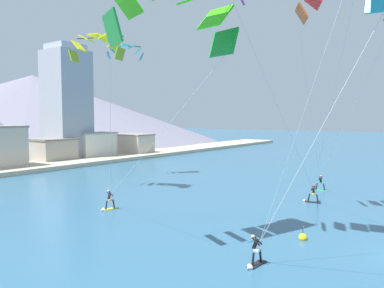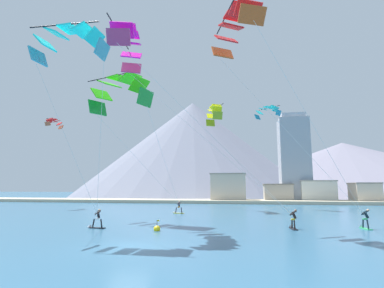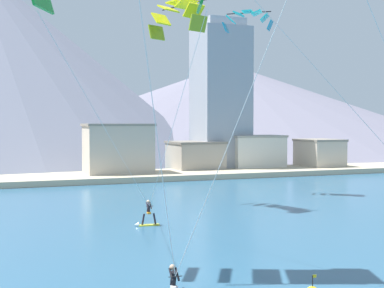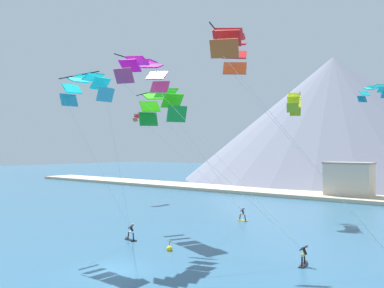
{
  "view_description": "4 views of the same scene",
  "coord_description": "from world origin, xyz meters",
  "px_view_note": "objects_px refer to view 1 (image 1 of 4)",
  "views": [
    {
      "loc": [
        -24.42,
        -1.64,
        8.15
      ],
      "look_at": [
        0.72,
        16.58,
        5.94
      ],
      "focal_mm": 35.0,
      "sensor_mm": 36.0,
      "label": 1
    },
    {
      "loc": [
        7.15,
        -18.09,
        3.6
      ],
      "look_at": [
        1.3,
        14.37,
        8.38
      ],
      "focal_mm": 28.0,
      "sensor_mm": 36.0,
      "label": 2
    },
    {
      "loc": [
        -12.44,
        -11.36,
        7.0
      ],
      "look_at": [
        -1.47,
        17.18,
        5.79
      ],
      "focal_mm": 50.0,
      "sensor_mm": 36.0,
      "label": 3
    },
    {
      "loc": [
        22.09,
        -19.26,
        9.13
      ],
      "look_at": [
        -1.48,
        11.65,
        9.8
      ],
      "focal_mm": 35.0,
      "sensor_mm": 36.0,
      "label": 4
    }
  ],
  "objects_px": {
    "kitesurfer_mid_center": "(319,185)",
    "kitesurfer_near_trail": "(108,203)",
    "kitesurfer_far_left": "(311,197)",
    "parafoil_kite_near_trail": "(174,10)",
    "parafoil_kite_distant_low_drift": "(125,50)",
    "kitesurfer_near_lead": "(254,257)",
    "parafoil_kite_distant_high_outer": "(97,44)",
    "race_marker_buoy": "(303,237)"
  },
  "relations": [
    {
      "from": "kitesurfer_near_trail",
      "to": "parafoil_kite_distant_low_drift",
      "type": "relative_size",
      "value": 0.39
    },
    {
      "from": "parafoil_kite_distant_high_outer",
      "to": "parafoil_kite_near_trail",
      "type": "bearing_deg",
      "value": -116.83
    },
    {
      "from": "kitesurfer_far_left",
      "to": "parafoil_kite_near_trail",
      "type": "height_order",
      "value": "parafoil_kite_near_trail"
    },
    {
      "from": "kitesurfer_near_lead",
      "to": "parafoil_kite_near_trail",
      "type": "distance_m",
      "value": 14.96
    },
    {
      "from": "kitesurfer_mid_center",
      "to": "kitesurfer_far_left",
      "type": "xyz_separation_m",
      "value": [
        -6.22,
        -1.21,
        -0.03
      ]
    },
    {
      "from": "kitesurfer_near_lead",
      "to": "parafoil_kite_near_trail",
      "type": "xyz_separation_m",
      "value": [
        -0.51,
        5.2,
        14.02
      ]
    },
    {
      "from": "kitesurfer_near_lead",
      "to": "kitesurfer_mid_center",
      "type": "relative_size",
      "value": 0.98
    },
    {
      "from": "parafoil_kite_near_trail",
      "to": "race_marker_buoy",
      "type": "relative_size",
      "value": 14.38
    },
    {
      "from": "parafoil_kite_near_trail",
      "to": "parafoil_kite_distant_high_outer",
      "type": "xyz_separation_m",
      "value": [
        8.9,
        17.6,
        1.33
      ]
    },
    {
      "from": "kitesurfer_near_trail",
      "to": "kitesurfer_far_left",
      "type": "distance_m",
      "value": 19.13
    },
    {
      "from": "parafoil_kite_distant_low_drift",
      "to": "parafoil_kite_near_trail",
      "type": "bearing_deg",
      "value": -128.35
    },
    {
      "from": "kitesurfer_near_lead",
      "to": "parafoil_kite_distant_high_outer",
      "type": "relative_size",
      "value": 0.28
    },
    {
      "from": "kitesurfer_near_trail",
      "to": "race_marker_buoy",
      "type": "height_order",
      "value": "kitesurfer_near_trail"
    },
    {
      "from": "kitesurfer_near_lead",
      "to": "parafoil_kite_distant_low_drift",
      "type": "height_order",
      "value": "parafoil_kite_distant_low_drift"
    },
    {
      "from": "kitesurfer_far_left",
      "to": "race_marker_buoy",
      "type": "bearing_deg",
      "value": -164.2
    },
    {
      "from": "kitesurfer_near_lead",
      "to": "kitesurfer_mid_center",
      "type": "xyz_separation_m",
      "value": [
        23.49,
        3.8,
        0.05
      ]
    },
    {
      "from": "parafoil_kite_near_trail",
      "to": "parafoil_kite_distant_high_outer",
      "type": "distance_m",
      "value": 19.77
    },
    {
      "from": "kitesurfer_mid_center",
      "to": "kitesurfer_near_trail",
      "type": "bearing_deg",
      "value": 147.9
    },
    {
      "from": "kitesurfer_near_trail",
      "to": "parafoil_kite_near_trail",
      "type": "distance_m",
      "value": 18.27
    },
    {
      "from": "kitesurfer_far_left",
      "to": "parafoil_kite_near_trail",
      "type": "bearing_deg",
      "value": 171.65
    },
    {
      "from": "kitesurfer_near_trail",
      "to": "kitesurfer_mid_center",
      "type": "relative_size",
      "value": 1.0
    },
    {
      "from": "kitesurfer_near_lead",
      "to": "race_marker_buoy",
      "type": "xyz_separation_m",
      "value": [
        5.89,
        -0.63,
        -0.36
      ]
    },
    {
      "from": "kitesurfer_near_lead",
      "to": "kitesurfer_mid_center",
      "type": "bearing_deg",
      "value": 9.18
    },
    {
      "from": "kitesurfer_near_trail",
      "to": "kitesurfer_mid_center",
      "type": "distance_m",
      "value": 23.26
    },
    {
      "from": "kitesurfer_mid_center",
      "to": "parafoil_kite_distant_low_drift",
      "type": "bearing_deg",
      "value": 104.32
    },
    {
      "from": "kitesurfer_near_trail",
      "to": "parafoil_kite_distant_high_outer",
      "type": "bearing_deg",
      "value": 55.23
    },
    {
      "from": "kitesurfer_far_left",
      "to": "kitesurfer_near_trail",
      "type": "bearing_deg",
      "value": 134.83
    },
    {
      "from": "parafoil_kite_distant_high_outer",
      "to": "parafoil_kite_distant_low_drift",
      "type": "bearing_deg",
      "value": 29.1
    },
    {
      "from": "parafoil_kite_near_trail",
      "to": "parafoil_kite_distant_low_drift",
      "type": "bearing_deg",
      "value": 51.65
    },
    {
      "from": "kitesurfer_mid_center",
      "to": "parafoil_kite_distant_low_drift",
      "type": "relative_size",
      "value": 0.39
    },
    {
      "from": "kitesurfer_near_trail",
      "to": "kitesurfer_mid_center",
      "type": "bearing_deg",
      "value": -32.1
    },
    {
      "from": "parafoil_kite_distant_high_outer",
      "to": "parafoil_kite_distant_low_drift",
      "type": "distance_m",
      "value": 10.34
    },
    {
      "from": "kitesurfer_far_left",
      "to": "parafoil_kite_distant_high_outer",
      "type": "height_order",
      "value": "parafoil_kite_distant_high_outer"
    },
    {
      "from": "parafoil_kite_near_trail",
      "to": "kitesurfer_far_left",
      "type": "bearing_deg",
      "value": -8.35
    },
    {
      "from": "kitesurfer_mid_center",
      "to": "parafoil_kite_near_trail",
      "type": "relative_size",
      "value": 0.12
    },
    {
      "from": "kitesurfer_far_left",
      "to": "parafoil_kite_distant_low_drift",
      "type": "xyz_separation_m",
      "value": [
        0.09,
        25.2,
        16.55
      ]
    },
    {
      "from": "kitesurfer_mid_center",
      "to": "parafoil_kite_near_trail",
      "type": "bearing_deg",
      "value": 176.66
    },
    {
      "from": "kitesurfer_near_trail",
      "to": "kitesurfer_far_left",
      "type": "bearing_deg",
      "value": -45.17
    },
    {
      "from": "kitesurfer_mid_center",
      "to": "kitesurfer_far_left",
      "type": "relative_size",
      "value": 1.01
    },
    {
      "from": "kitesurfer_far_left",
      "to": "parafoil_kite_distant_low_drift",
      "type": "height_order",
      "value": "parafoil_kite_distant_low_drift"
    },
    {
      "from": "kitesurfer_mid_center",
      "to": "parafoil_kite_distant_high_outer",
      "type": "bearing_deg",
      "value": 128.48
    },
    {
      "from": "kitesurfer_mid_center",
      "to": "kitesurfer_far_left",
      "type": "height_order",
      "value": "kitesurfer_mid_center"
    }
  ]
}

